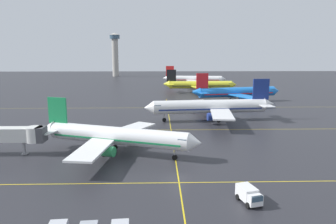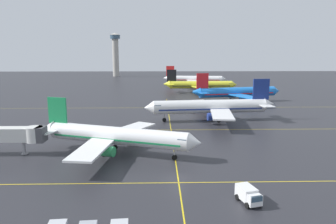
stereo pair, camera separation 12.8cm
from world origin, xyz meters
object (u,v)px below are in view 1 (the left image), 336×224
object	(u,v)px
airliner_front_gate	(115,136)
jet_bridge	(8,135)
service_truck_red_van	(249,195)
airliner_far_right_stand	(194,79)
control_tower	(115,51)
airliner_third_row	(236,92)
airliner_second_row	(211,107)
airliner_far_left_stand	(199,85)

from	to	relation	value
airliner_front_gate	jet_bridge	bearing A→B (deg)	179.86
service_truck_red_van	airliner_far_right_stand	bearing A→B (deg)	86.60
airliner_far_right_stand	service_truck_red_van	size ratio (longest dim) A/B	8.67
airliner_far_right_stand	control_tower	size ratio (longest dim) A/B	1.06
airliner_front_gate	airliner_third_row	world-z (taller)	airliner_third_row
airliner_second_row	airliner_front_gate	bearing A→B (deg)	-128.16
airliner_far_right_stand	jet_bridge	world-z (taller)	airliner_far_right_stand
airliner_third_row	airliner_front_gate	bearing A→B (deg)	-121.22
airliner_far_left_stand	service_truck_red_van	xyz separation A→B (m)	(-8.31, -119.53, -2.79)
control_tower	jet_bridge	bearing A→B (deg)	-87.90
airliner_second_row	airliner_far_right_stand	bearing A→B (deg)	86.78
airliner_far_left_stand	airliner_front_gate	bearing A→B (deg)	-106.55
airliner_front_gate	airliner_second_row	distance (m)	39.18
airliner_front_gate	airliner_far_right_stand	distance (m)	135.49
airliner_third_row	jet_bridge	bearing A→B (deg)	-132.67
airliner_front_gate	airliner_far_left_stand	size ratio (longest dim) A/B	0.90
airliner_far_left_stand	jet_bridge	distance (m)	109.80
airliner_second_row	jet_bridge	world-z (taller)	airliner_second_row
jet_bridge	control_tower	bearing A→B (deg)	92.10
airliner_third_row	jet_bridge	size ratio (longest dim) A/B	2.26
airliner_far_left_stand	service_truck_red_van	bearing A→B (deg)	-93.98
airliner_front_gate	airliner_second_row	world-z (taller)	airliner_second_row
airliner_third_row	jet_bridge	world-z (taller)	airliner_third_row
service_truck_red_van	control_tower	size ratio (longest dim) A/B	0.12
airliner_second_row	airliner_third_row	xyz separation A→B (m)	(15.92, 35.39, -0.09)
jet_bridge	control_tower	distance (m)	213.89
airliner_third_row	airliner_far_right_stand	bearing A→B (deg)	98.81
airliner_front_gate	airliner_third_row	bearing A→B (deg)	58.78
airliner_front_gate	service_truck_red_van	world-z (taller)	airliner_front_gate
airliner_front_gate	airliner_second_row	bearing A→B (deg)	51.84
airliner_far_right_stand	jet_bridge	distance (m)	141.51
airliner_far_right_stand	service_truck_red_van	distance (m)	154.14
control_tower	airliner_third_row	bearing A→B (deg)	-64.90
service_truck_red_van	airliner_far_left_stand	bearing A→B (deg)	86.02
airliner_front_gate	control_tower	size ratio (longest dim) A/B	0.92
airliner_far_left_stand	control_tower	xyz separation A→B (m)	(-57.76, 115.26, 17.28)
jet_bridge	airliner_third_row	bearing A→B (deg)	47.33
control_tower	service_truck_red_van	bearing A→B (deg)	-78.11
airliner_third_row	control_tower	bearing A→B (deg)	115.10
airliner_far_left_stand	airliner_far_right_stand	xyz separation A→B (m)	(0.83, 34.31, 0.12)
airliner_second_row	control_tower	size ratio (longest dim) A/B	1.08
service_truck_red_van	control_tower	bearing A→B (deg)	101.89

